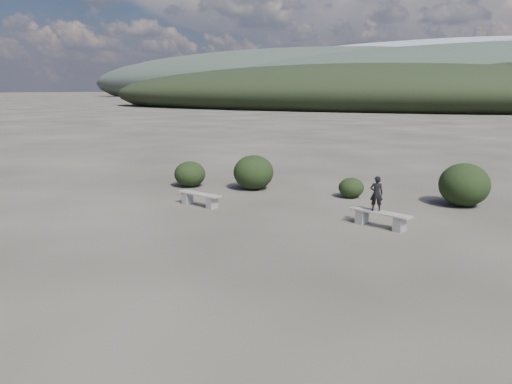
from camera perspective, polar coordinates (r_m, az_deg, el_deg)
The scene contains 9 objects.
ground at distance 10.22m, azimuth -8.01°, elevation -9.72°, with size 1200.00×1200.00×0.00m, color #312C26.
bench_left at distance 16.23m, azimuth -6.48°, elevation -0.71°, with size 1.71×0.69×0.42m.
bench_right at distance 14.05m, azimuth 14.02°, elevation -2.87°, with size 1.78×0.86×0.44m.
seated_person at distance 13.98m, azimuth 13.61°, elevation -0.17°, with size 0.35×0.23×0.97m, color black.
shrub_a at distance 19.49m, azimuth -7.56°, elevation 2.05°, with size 1.21×1.21×0.99m, color black.
shrub_b at distance 18.77m, azimuth -0.29°, elevation 2.27°, with size 1.51×1.51×1.30m, color black.
shrub_c at distance 17.66m, azimuth 10.83°, elevation 0.49°, with size 0.88×0.88×0.70m, color black.
shrub_d at distance 17.38m, azimuth 22.70°, elevation 0.77°, with size 1.59×1.59×1.39m, color black.
mountain_ridges at distance 347.16m, azimuth 25.20°, elevation 11.73°, with size 500.00×400.00×56.00m.
Camera 1 is at (5.50, -7.78, 3.70)m, focal length 35.00 mm.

